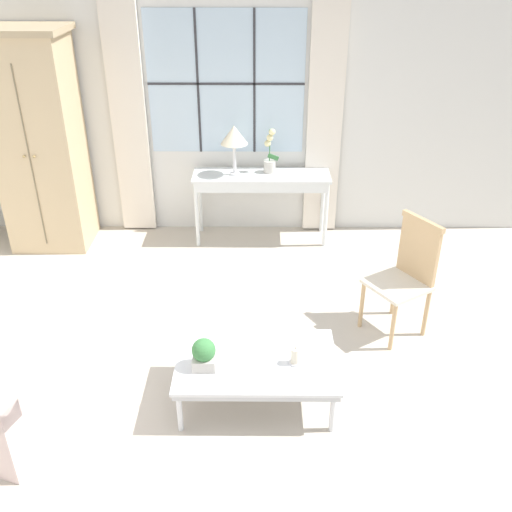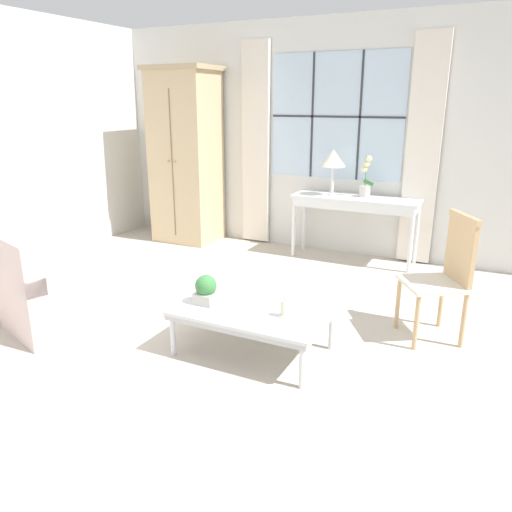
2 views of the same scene
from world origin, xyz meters
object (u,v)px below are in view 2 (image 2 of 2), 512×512
Objects in this scene: armoire at (186,156)px; potted_orchid at (365,182)px; pillar_candle at (284,309)px; potted_plant_small at (206,290)px; side_chair_wooden at (446,270)px; console_table at (355,204)px; coffee_table at (253,313)px; table_lamp at (333,159)px; armchair_upholstered at (53,291)px.

armoire reaches higher than potted_orchid.
potted_plant_small is at bearing -176.58° from pillar_candle.
side_chair_wooden is at bearing -24.74° from armoire.
console_table is 2.10m from side_chair_wooden.
potted_plant_small is at bearing -168.10° from coffee_table.
pillar_candle is (0.15, -2.72, -0.52)m from potted_orchid.
table_lamp is 3.84× the size of pillar_candle.
potted_plant_small is at bearing -100.05° from potted_orchid.
pillar_candle is (0.52, -2.64, -0.77)m from table_lamp.
armoire reaches higher than console_table.
armchair_upholstered is (-1.91, -2.97, -0.65)m from potted_orchid.
potted_orchid is 2.75m from coffee_table.
potted_plant_small is (-0.40, -2.69, -0.21)m from console_table.
armoire reaches higher than table_lamp.
pillar_candle is (-0.98, -0.94, -0.15)m from side_chair_wooden.
coffee_table is 0.40m from potted_plant_small.
table_lamp is at bearing 62.03° from armchair_upholstered.
console_table is 0.59m from table_lamp.
potted_orchid is (2.39, 0.15, -0.20)m from armoire.
armchair_upholstered reaches higher than pillar_candle.
side_chair_wooden is (1.50, -1.69, -0.62)m from table_lamp.
table_lamp is 3.39m from armchair_upholstered.
table_lamp is at bearing 131.56° from side_chair_wooden.
console_table reaches higher than coffee_table.
potted_plant_small is 1.62× the size of pillar_candle.
armoire is 3.29m from potted_plant_small.
pillar_candle is (2.54, -2.56, -0.72)m from armoire.
armchair_upholstered is 4.87× the size of potted_plant_small.
potted_orchid is at bearing 3.70° from armoire.
table_lamp is at bearing 95.51° from coffee_table.
armoire is 3.91m from side_chair_wooden.
armchair_upholstered is (-1.82, -2.90, -0.40)m from console_table.
armoire is 2.98m from armchair_upholstered.
potted_orchid reaches higher than potted_plant_small.
potted_plant_small is (-0.49, -2.76, -0.46)m from potted_orchid.
console_table is 3.45m from armchair_upholstered.
table_lamp is at bearing 87.58° from potted_plant_small.
table_lamp is 2.36× the size of potted_plant_small.
armchair_upholstered is at bearing -158.53° from side_chair_wooden.
table_lamp reaches higher than potted_plant_small.
pillar_candle is (2.06, 0.25, 0.14)m from armchair_upholstered.
console_table reaches higher than pillar_candle.
side_chair_wooden reaches higher than potted_plant_small.
table_lamp reaches higher than console_table.
pillar_candle is (0.24, -2.65, -0.26)m from console_table.
armchair_upholstered is at bearing -171.50° from potted_plant_small.
armchair_upholstered is 1.08× the size of side_chair_wooden.
pillar_candle is (0.27, -0.04, 0.10)m from coffee_table.
coffee_table is (1.78, 0.29, 0.04)m from armchair_upholstered.
armoire is at bearing 99.70° from armchair_upholstered.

